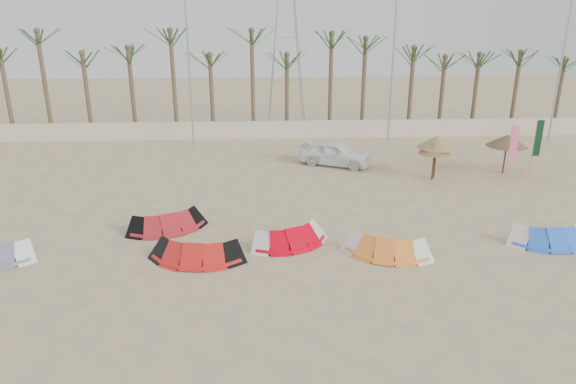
{
  "coord_description": "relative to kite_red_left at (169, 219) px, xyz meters",
  "views": [
    {
      "loc": [
        -1.15,
        -15.95,
        9.05
      ],
      "look_at": [
        0.0,
        6.0,
        1.3
      ],
      "focal_mm": 32.0,
      "sensor_mm": 36.0,
      "label": 1
    }
  ],
  "objects": [
    {
      "name": "lamp_c",
      "position": [
        13.36,
        14.78,
        5.35
      ],
      "size": [
        1.25,
        0.14,
        11.0
      ],
      "color": "#A5A8AD",
      "rests_on": "ground"
    },
    {
      "name": "parasol_left",
      "position": [
        13.82,
        6.15,
        1.46
      ],
      "size": [
        1.81,
        1.81,
        2.24
      ],
      "color": "#4C331E",
      "rests_on": "ground"
    },
    {
      "name": "car",
      "position": [
        8.68,
        9.4,
        0.35
      ],
      "size": [
        4.84,
        3.57,
        1.53
      ],
      "primitive_type": "imported",
      "rotation": [
        0.0,
        0.0,
        1.13
      ],
      "color": "white",
      "rests_on": "ground"
    },
    {
      "name": "kite_red_left",
      "position": [
        0.0,
        0.0,
        0.0
      ],
      "size": [
        3.78,
        2.62,
        0.9
      ],
      "color": "#AB1D24",
      "rests_on": "ground"
    },
    {
      "name": "flag_pink",
      "position": [
        18.05,
        5.74,
        1.56
      ],
      "size": [
        0.45,
        0.04,
        3.34
      ],
      "color": "#A5A8AD",
      "rests_on": "ground"
    },
    {
      "name": "parasol_mid",
      "position": [
        14.04,
        6.54,
        1.69
      ],
      "size": [
        2.19,
        2.19,
        2.46
      ],
      "color": "#4C331E",
      "rests_on": "ground"
    },
    {
      "name": "kite_blue",
      "position": [
        15.9,
        -2.32,
        -0.0
      ],
      "size": [
        3.36,
        1.58,
        0.9
      ],
      "color": "blue",
      "rests_on": "ground"
    },
    {
      "name": "kite_orange",
      "position": [
        8.97,
        -2.95,
        -0.0
      ],
      "size": [
        3.74,
        2.53,
        0.9
      ],
      "color": "orange",
      "rests_on": "ground"
    },
    {
      "name": "kite_red_mid",
      "position": [
        1.6,
        -2.97,
        0.0
      ],
      "size": [
        3.76,
        2.0,
        0.9
      ],
      "color": "red",
      "rests_on": "ground"
    },
    {
      "name": "flag_green",
      "position": [
        20.32,
        7.4,
        1.54
      ],
      "size": [
        0.45,
        0.04,
        3.3
      ],
      "color": "#A5A8AD",
      "rests_on": "ground"
    },
    {
      "name": "boundary_wall",
      "position": [
        5.32,
        16.78,
        0.23
      ],
      "size": [
        60.0,
        0.3,
        1.3
      ],
      "primitive_type": "cube",
      "color": "beige",
      "rests_on": "ground"
    },
    {
      "name": "ground",
      "position": [
        5.32,
        -5.22,
        -0.42
      ],
      "size": [
        120.0,
        120.0,
        0.0
      ],
      "primitive_type": "plane",
      "color": "tan",
      "rests_on": "ground"
    },
    {
      "name": "lamp_b",
      "position": [
        -0.64,
        14.78,
        5.35
      ],
      "size": [
        1.25,
        0.14,
        11.0
      ],
      "color": "#A5A8AD",
      "rests_on": "ground"
    },
    {
      "name": "parasol_right",
      "position": [
        18.42,
        7.19,
        1.56
      ],
      "size": [
        2.34,
        2.34,
        2.33
      ],
      "color": "#4C331E",
      "rests_on": "ground"
    },
    {
      "name": "kite_red_right",
      "position": [
        5.27,
        -1.82,
        -0.0
      ],
      "size": [
        3.69,
        2.6,
        0.9
      ],
      "color": "red",
      "rests_on": "ground"
    },
    {
      "name": "pylon",
      "position": [
        6.32,
        22.78,
        -0.42
      ],
      "size": [
        3.0,
        3.0,
        14.0
      ],
      "primitive_type": null,
      "color": "#A5A8AD",
      "rests_on": "ground"
    },
    {
      "name": "palm_line",
      "position": [
        5.99,
        18.28,
        6.03
      ],
      "size": [
        52.0,
        4.0,
        7.7
      ],
      "color": "brown",
      "rests_on": "ground"
    },
    {
      "name": "lamp_d",
      "position": [
        25.36,
        14.78,
        5.35
      ],
      "size": [
        1.25,
        0.14,
        11.0
      ],
      "color": "#A5A8AD",
      "rests_on": "ground"
    }
  ]
}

